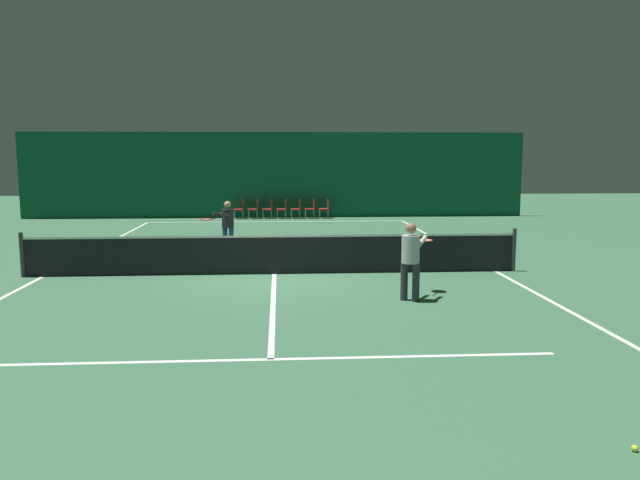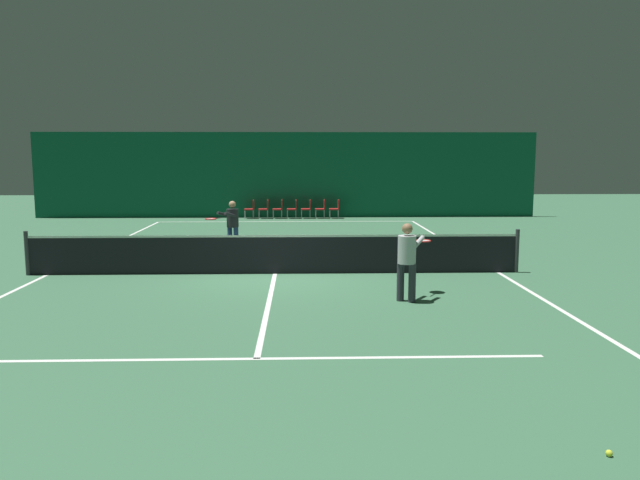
% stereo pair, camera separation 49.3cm
% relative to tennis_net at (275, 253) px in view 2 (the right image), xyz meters
% --- Properties ---
extents(ground_plane, '(60.00, 60.00, 0.00)m').
position_rel_tennis_net_xyz_m(ground_plane, '(0.00, 0.00, -0.51)').
color(ground_plane, '#386647').
extents(backdrop_curtain, '(23.00, 0.12, 3.90)m').
position_rel_tennis_net_xyz_m(backdrop_curtain, '(0.00, 13.80, 1.44)').
color(backdrop_curtain, '#0F5138').
rests_on(backdrop_curtain, ground).
extents(court_line_baseline_far, '(11.00, 0.10, 0.00)m').
position_rel_tennis_net_xyz_m(court_line_baseline_far, '(0.00, 11.90, -0.51)').
color(court_line_baseline_far, white).
rests_on(court_line_baseline_far, ground).
extents(court_line_service_far, '(8.25, 0.10, 0.00)m').
position_rel_tennis_net_xyz_m(court_line_service_far, '(0.00, 6.40, -0.51)').
color(court_line_service_far, white).
rests_on(court_line_service_far, ground).
extents(court_line_service_near, '(8.25, 0.10, 0.00)m').
position_rel_tennis_net_xyz_m(court_line_service_near, '(0.00, -6.40, -0.51)').
color(court_line_service_near, white).
rests_on(court_line_service_near, ground).
extents(court_line_sideline_left, '(0.10, 23.80, 0.00)m').
position_rel_tennis_net_xyz_m(court_line_sideline_left, '(-5.50, 0.00, -0.51)').
color(court_line_sideline_left, white).
rests_on(court_line_sideline_left, ground).
extents(court_line_sideline_right, '(0.10, 23.80, 0.00)m').
position_rel_tennis_net_xyz_m(court_line_sideline_right, '(5.50, 0.00, -0.51)').
color(court_line_sideline_right, white).
rests_on(court_line_sideline_right, ground).
extents(court_line_centre, '(0.10, 12.80, 0.00)m').
position_rel_tennis_net_xyz_m(court_line_centre, '(0.00, 0.00, -0.51)').
color(court_line_centre, white).
rests_on(court_line_centre, ground).
extents(tennis_net, '(12.00, 0.10, 1.07)m').
position_rel_tennis_net_xyz_m(tennis_net, '(0.00, 0.00, 0.00)').
color(tennis_net, black).
rests_on(tennis_net, ground).
extents(player_near, '(0.95, 1.30, 1.56)m').
position_rel_tennis_net_xyz_m(player_near, '(2.74, -2.94, 0.40)').
color(player_near, '#2D2D38').
rests_on(player_near, ground).
extents(player_far, '(1.01, 1.26, 1.53)m').
position_rel_tennis_net_xyz_m(player_far, '(-1.41, 3.41, 0.38)').
color(player_far, navy).
rests_on(player_far, ground).
extents(courtside_chair_0, '(0.44, 0.44, 0.84)m').
position_rel_tennis_net_xyz_m(courtside_chair_0, '(-1.63, 13.25, -0.03)').
color(courtside_chair_0, '#99999E').
rests_on(courtside_chair_0, ground).
extents(courtside_chair_1, '(0.44, 0.44, 0.84)m').
position_rel_tennis_net_xyz_m(courtside_chair_1, '(-0.99, 13.25, -0.03)').
color(courtside_chair_1, '#99999E').
rests_on(courtside_chair_1, ground).
extents(courtside_chair_2, '(0.44, 0.44, 0.84)m').
position_rel_tennis_net_xyz_m(courtside_chair_2, '(-0.35, 13.25, -0.03)').
color(courtside_chair_2, '#99999E').
rests_on(courtside_chair_2, ground).
extents(courtside_chair_3, '(0.44, 0.44, 0.84)m').
position_rel_tennis_net_xyz_m(courtside_chair_3, '(0.30, 13.25, -0.03)').
color(courtside_chair_3, '#99999E').
rests_on(courtside_chair_3, ground).
extents(courtside_chair_4, '(0.44, 0.44, 0.84)m').
position_rel_tennis_net_xyz_m(courtside_chair_4, '(0.94, 13.25, -0.03)').
color(courtside_chair_4, '#99999E').
rests_on(courtside_chair_4, ground).
extents(courtside_chair_5, '(0.44, 0.44, 0.84)m').
position_rel_tennis_net_xyz_m(courtside_chair_5, '(1.58, 13.25, -0.03)').
color(courtside_chair_5, '#99999E').
rests_on(courtside_chair_5, ground).
extents(courtside_chair_6, '(0.44, 0.44, 0.84)m').
position_rel_tennis_net_xyz_m(courtside_chair_6, '(2.22, 13.25, -0.03)').
color(courtside_chair_6, '#99999E').
rests_on(courtside_chair_6, ground).
extents(tennis_ball, '(0.07, 0.07, 0.07)m').
position_rel_tennis_net_xyz_m(tennis_ball, '(3.60, -9.41, -0.48)').
color(tennis_ball, '#D1DB33').
rests_on(tennis_ball, ground).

